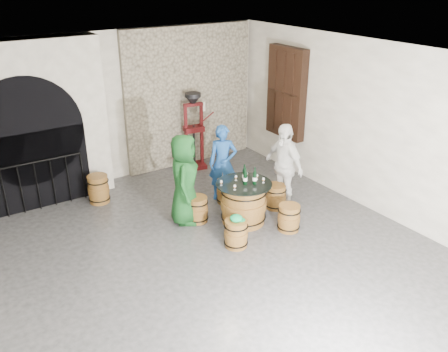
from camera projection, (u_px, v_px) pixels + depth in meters
ground at (216, 261)px, 7.66m from camera, size 8.00×8.00×0.00m
wall_back at (114, 108)px, 10.05m from camera, size 8.00×0.00×8.00m
wall_right at (375, 129)px, 8.76m from camera, size 0.00×8.00×8.00m
ceiling at (215, 61)px, 6.35m from camera, size 8.00×8.00×0.00m
stone_facing_panel at (190, 97)px, 10.91m from camera, size 3.20×0.12×3.18m
arched_opening at (24, 128)px, 8.91m from camera, size 3.10×0.60×3.19m
shuttered_window at (286, 93)px, 10.45m from camera, size 0.23×1.10×2.00m
barrel_table at (244, 203)px, 8.68m from camera, size 1.02×1.02×0.79m
barrel_stool_left at (197, 209)px, 8.77m from camera, size 0.41×0.41×0.49m
barrel_stool_far at (227, 191)px, 9.47m from camera, size 0.41×0.41×0.49m
barrel_stool_right at (276, 197)px, 9.25m from camera, size 0.41×0.41×0.49m
barrel_stool_near_right at (289, 218)px, 8.47m from camera, size 0.41×0.41×0.49m
barrel_stool_near_left at (236, 234)px, 7.97m from camera, size 0.41×0.41×0.49m
green_cap at (236, 218)px, 7.86m from camera, size 0.25×0.21×0.12m
person_green at (184, 179)px, 8.53m from camera, size 0.91×0.99×1.70m
person_blue at (223, 163)px, 9.43m from camera, size 0.67×0.61×1.55m
person_white at (284, 166)px, 9.11m from camera, size 0.43×1.00×1.69m
wine_bottle_left at (245, 178)px, 8.43m from camera, size 0.08×0.08×0.32m
wine_bottle_center at (255, 177)px, 8.44m from camera, size 0.08×0.08×0.32m
wine_bottle_right at (244, 174)px, 8.56m from camera, size 0.08×0.08×0.32m
tasting_glass_a at (235, 187)px, 8.25m from camera, size 0.05×0.05×0.10m
tasting_glass_b at (257, 177)px, 8.66m from camera, size 0.05×0.05×0.10m
tasting_glass_c at (236, 178)px, 8.62m from camera, size 0.05×0.05×0.10m
tasting_glass_d at (247, 175)px, 8.74m from camera, size 0.05×0.05×0.10m
tasting_glass_e at (263, 180)px, 8.52m from camera, size 0.05×0.05×0.10m
tasting_glass_f at (221, 183)px, 8.42m from camera, size 0.05×0.05×0.10m
side_barrel at (99, 189)px, 9.46m from camera, size 0.43×0.43×0.58m
corking_press at (194, 125)px, 10.77m from camera, size 0.75×0.48×1.79m
control_box at (201, 107)px, 11.08m from camera, size 0.18×0.10×0.22m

